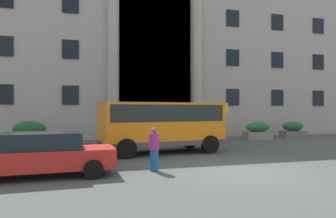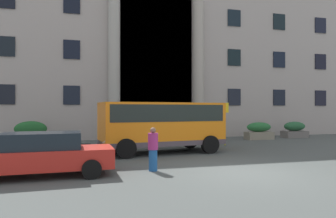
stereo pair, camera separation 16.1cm
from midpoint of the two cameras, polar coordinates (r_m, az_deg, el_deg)
ground_plane at (r=11.15m, az=14.69°, el=-11.74°), size 80.00×64.00×0.12m
office_building_facade at (r=27.95m, az=-3.75°, el=10.38°), size 36.63×9.68×14.55m
orange_minibus at (r=15.47m, az=-0.82°, el=-2.55°), size 6.33×3.14×2.53m
bus_stop_sign at (r=19.03m, az=10.82°, el=-1.84°), size 0.44×0.08×2.60m
hedge_planter_west at (r=25.80m, az=22.68°, el=-3.62°), size 1.89×0.98×1.25m
hedge_planter_far_east at (r=23.45m, az=16.77°, el=-3.97°), size 2.02×0.89×1.26m
hedge_planter_entrance_left at (r=20.56m, az=-24.01°, el=-4.21°), size 1.97×0.75×1.48m
hedge_planter_far_west at (r=21.56m, az=6.43°, el=-4.26°), size 2.19×0.96×1.30m
hedge_planter_east at (r=20.65m, az=-4.40°, el=-4.17°), size 1.68×0.97×1.50m
parked_compact_extra at (r=10.86m, az=-22.16°, el=-7.79°), size 4.63×2.03×1.44m
motorcycle_near_kerb at (r=12.74m, az=-14.49°, el=-7.91°), size 2.03×0.67×0.89m
pedestrian_woman_with_bag at (r=11.00m, az=-2.38°, el=-7.50°), size 0.36×0.36×1.55m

